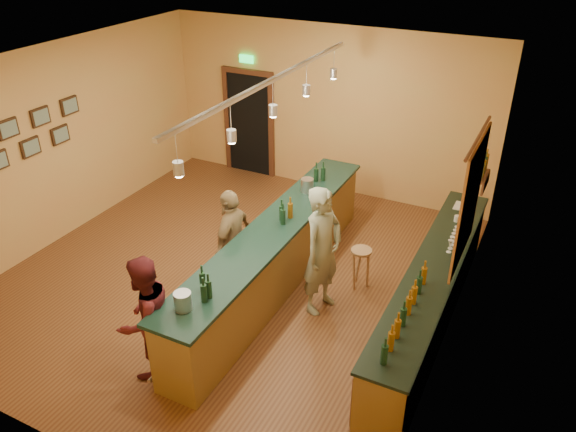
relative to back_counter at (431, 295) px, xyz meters
The scene contains 17 objects.
floor 3.01m from the back_counter, behind, with size 7.00×7.00×0.00m, color #5B301A.
ceiling 4.03m from the back_counter, behind, with size 6.50×7.00×0.02m, color silver.
wall_back 4.59m from the back_counter, 131.80° to the left, with size 6.50×0.02×3.20m, color #DC9452.
wall_front 4.86m from the back_counter, 128.91° to the right, with size 6.50×0.02×3.20m, color #DC9452.
wall_left 6.32m from the back_counter, behind, with size 0.02×7.00×3.20m, color #DC9452.
wall_right 1.16m from the back_counter, 32.52° to the right, with size 0.02×7.00×3.20m, color #DC9452.
doorway 5.75m from the back_counter, 144.79° to the left, with size 1.15×0.09×2.48m.
tapestry 1.41m from the back_counter, 40.29° to the left, with size 0.03×1.40×1.60m, color maroon.
bottle_shelf 2.10m from the back_counter, 83.32° to the left, with size 0.17×0.55×0.54m.
picture_grid 6.42m from the back_counter, behind, with size 0.06×2.20×0.70m, color #382111, non-canonical shape.
back_counter is the anchor object (origin of this frame).
tasting_bar 2.26m from the back_counter, behind, with size 0.73×5.10×1.38m.
pendant_track 3.36m from the back_counter, behind, with size 0.11×4.60×0.50m.
bartender 1.55m from the back_counter, 168.06° to the right, with size 0.68×0.45×1.87m, color gray.
customer_a 3.69m from the back_counter, 139.64° to the right, with size 0.78×0.61×1.61m, color #59191E.
customer_b 2.85m from the back_counter, behind, with size 0.94×0.39×1.61m, color #997A51.
bar_stool 1.20m from the back_counter, 160.21° to the left, with size 0.31×0.31×0.64m.
Camera 1 is at (3.96, -6.05, 5.03)m, focal length 35.00 mm.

